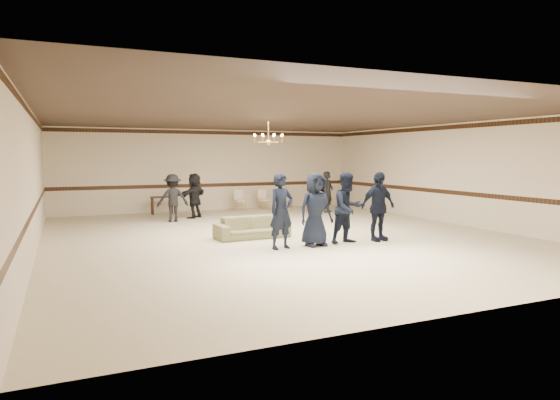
{
  "coord_description": "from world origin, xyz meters",
  "views": [
    {
      "loc": [
        -5.4,
        -12.02,
        2.18
      ],
      "look_at": [
        -0.3,
        -0.5,
        1.04
      ],
      "focal_mm": 31.57,
      "sensor_mm": 36.0,
      "label": 1
    }
  ],
  "objects_px": {
    "boy_b": "(316,210)",
    "chandelier": "(268,131)",
    "adult_right": "(328,192)",
    "console_table": "(162,205)",
    "adult_left": "(173,198)",
    "banquet_chair_mid": "(264,199)",
    "boy_a": "(281,211)",
    "boy_d": "(378,206)",
    "settee": "(252,227)",
    "adult_mid": "(194,196)",
    "boy_c": "(348,208)",
    "banquet_chair_left": "(240,200)",
    "banquet_chair_right": "(286,199)"
  },
  "relations": [
    {
      "from": "boy_b",
      "to": "chandelier",
      "type": "bearing_deg",
      "value": 89.54
    },
    {
      "from": "adult_right",
      "to": "console_table",
      "type": "bearing_deg",
      "value": 125.93
    },
    {
      "from": "adult_left",
      "to": "boy_b",
      "type": "bearing_deg",
      "value": 113.18
    },
    {
      "from": "adult_left",
      "to": "banquet_chair_mid",
      "type": "distance_m",
      "value": 4.58
    },
    {
      "from": "boy_a",
      "to": "boy_b",
      "type": "xyz_separation_m",
      "value": [
        0.9,
        0.0,
        0.0
      ]
    },
    {
      "from": "adult_left",
      "to": "boy_d",
      "type": "bearing_deg",
      "value": 126.98
    },
    {
      "from": "boy_b",
      "to": "adult_right",
      "type": "bearing_deg",
      "value": 54.86
    },
    {
      "from": "adult_left",
      "to": "settee",
      "type": "bearing_deg",
      "value": 109.01
    },
    {
      "from": "boy_d",
      "to": "adult_mid",
      "type": "relative_size",
      "value": 1.13
    },
    {
      "from": "boy_c",
      "to": "banquet_chair_left",
      "type": "bearing_deg",
      "value": 81.91
    },
    {
      "from": "adult_mid",
      "to": "console_table",
      "type": "bearing_deg",
      "value": -103.58
    },
    {
      "from": "adult_left",
      "to": "console_table",
      "type": "height_order",
      "value": "adult_left"
    },
    {
      "from": "boy_c",
      "to": "boy_b",
      "type": "bearing_deg",
      "value": 171.3
    },
    {
      "from": "banquet_chair_mid",
      "to": "adult_right",
      "type": "bearing_deg",
      "value": -40.69
    },
    {
      "from": "banquet_chair_left",
      "to": "adult_mid",
      "type": "bearing_deg",
      "value": -146.83
    },
    {
      "from": "boy_b",
      "to": "banquet_chair_mid",
      "type": "distance_m",
      "value": 8.06
    },
    {
      "from": "adult_mid",
      "to": "banquet_chair_right",
      "type": "bearing_deg",
      "value": 156.94
    },
    {
      "from": "boy_c",
      "to": "console_table",
      "type": "height_order",
      "value": "boy_c"
    },
    {
      "from": "boy_a",
      "to": "settee",
      "type": "distance_m",
      "value": 1.8
    },
    {
      "from": "banquet_chair_left",
      "to": "console_table",
      "type": "relative_size",
      "value": 1.06
    },
    {
      "from": "boy_b",
      "to": "boy_c",
      "type": "xyz_separation_m",
      "value": [
        0.9,
        0.0,
        0.0
      ]
    },
    {
      "from": "settee",
      "to": "console_table",
      "type": "relative_size",
      "value": 2.46
    },
    {
      "from": "boy_d",
      "to": "banquet_chair_left",
      "type": "distance_m",
      "value": 7.91
    },
    {
      "from": "boy_d",
      "to": "settee",
      "type": "relative_size",
      "value": 0.91
    },
    {
      "from": "boy_a",
      "to": "banquet_chair_mid",
      "type": "height_order",
      "value": "boy_a"
    },
    {
      "from": "settee",
      "to": "banquet_chair_right",
      "type": "height_order",
      "value": "banquet_chair_right"
    },
    {
      "from": "boy_c",
      "to": "boy_d",
      "type": "xyz_separation_m",
      "value": [
        0.9,
        0.0,
        0.0
      ]
    },
    {
      "from": "adult_mid",
      "to": "boy_a",
      "type": "bearing_deg",
      "value": 52.47
    },
    {
      "from": "boy_c",
      "to": "adult_left",
      "type": "xyz_separation_m",
      "value": [
        -3.14,
        5.75,
        -0.1
      ]
    },
    {
      "from": "boy_a",
      "to": "adult_left",
      "type": "distance_m",
      "value": 5.91
    },
    {
      "from": "adult_left",
      "to": "boy_c",
      "type": "bearing_deg",
      "value": 120.53
    },
    {
      "from": "boy_b",
      "to": "adult_mid",
      "type": "distance_m",
      "value": 6.59
    },
    {
      "from": "boy_d",
      "to": "adult_mid",
      "type": "height_order",
      "value": "boy_d"
    },
    {
      "from": "banquet_chair_mid",
      "to": "banquet_chair_right",
      "type": "relative_size",
      "value": 1.0
    },
    {
      "from": "chandelier",
      "to": "adult_right",
      "type": "xyz_separation_m",
      "value": [
        3.89,
        3.42,
        -2.09
      ]
    },
    {
      "from": "chandelier",
      "to": "boy_b",
      "type": "xyz_separation_m",
      "value": [
        0.13,
        -2.63,
        -1.99
      ]
    },
    {
      "from": "banquet_chair_right",
      "to": "adult_left",
      "type": "bearing_deg",
      "value": -158.89
    },
    {
      "from": "adult_mid",
      "to": "banquet_chair_mid",
      "type": "bearing_deg",
      "value": 162.19
    },
    {
      "from": "boy_c",
      "to": "banquet_chair_right",
      "type": "xyz_separation_m",
      "value": [
        1.92,
        7.84,
        -0.47
      ]
    },
    {
      "from": "chandelier",
      "to": "adult_left",
      "type": "relative_size",
      "value": 0.6
    },
    {
      "from": "boy_b",
      "to": "banquet_chair_left",
      "type": "relative_size",
      "value": 2.11
    },
    {
      "from": "boy_c",
      "to": "console_table",
      "type": "distance_m",
      "value": 8.63
    },
    {
      "from": "banquet_chair_mid",
      "to": "console_table",
      "type": "xyz_separation_m",
      "value": [
        -4.0,
        0.2,
        -0.09
      ]
    },
    {
      "from": "boy_a",
      "to": "console_table",
      "type": "xyz_separation_m",
      "value": [
        -1.28,
        8.04,
        -0.55
      ]
    },
    {
      "from": "boy_b",
      "to": "console_table",
      "type": "height_order",
      "value": "boy_b"
    },
    {
      "from": "boy_b",
      "to": "banquet_chair_left",
      "type": "xyz_separation_m",
      "value": [
        0.82,
        7.84,
        -0.47
      ]
    },
    {
      "from": "settee",
      "to": "adult_mid",
      "type": "height_order",
      "value": "adult_mid"
    },
    {
      "from": "banquet_chair_left",
      "to": "banquet_chair_mid",
      "type": "xyz_separation_m",
      "value": [
        1.0,
        0.0,
        0.0
      ]
    },
    {
      "from": "adult_right",
      "to": "banquet_chair_left",
      "type": "relative_size",
      "value": 1.87
    },
    {
      "from": "adult_mid",
      "to": "boy_c",
      "type": "bearing_deg",
      "value": 67.71
    }
  ]
}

